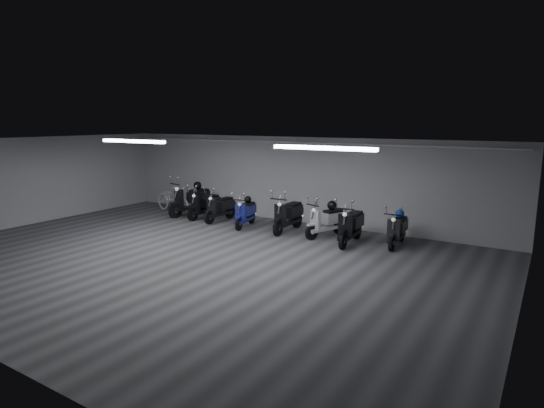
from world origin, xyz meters
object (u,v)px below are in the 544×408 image
Objects in this scene: scooter_9 at (397,225)px; scooter_1 at (205,201)px; helmet_3 at (400,214)px; scooter_5 at (288,210)px; scooter_4 at (245,209)px; scooter_6 at (326,216)px; scooter_7 at (351,220)px; bicycle at (173,195)px; helmet_0 at (332,205)px; helmet_1 at (248,199)px; helmet_2 at (198,185)px; scooter_3 at (220,203)px; scooter_0 at (191,195)px.

scooter_1 is at bearing 177.41° from scooter_9.
scooter_5 is at bearing -173.37° from helmet_3.
helmet_3 is at bearing -6.19° from scooter_4.
scooter_6 is 0.96m from scooter_7.
scooter_4 is 0.83× the size of bicycle.
scooter_6 is at bearing -80.71° from bicycle.
helmet_3 is (6.63, 0.28, 0.23)m from scooter_1.
helmet_0 is (4.68, 0.15, 0.29)m from scooter_1.
helmet_2 is (-2.50, 0.46, 0.20)m from helmet_1.
scooter_7 is (4.79, -0.34, 0.06)m from scooter_3.
scooter_5 is 4.05m from helmet_2.
scooter_6 is 6.02× the size of helmet_0.
scooter_6 is at bearing 0.20° from scooter_5.
scooter_6 reaches higher than scooter_3.
helmet_0 is (3.97, 0.21, 0.30)m from scooter_3.
scooter_5 is 1.09× the size of scooter_6.
scooter_3 is 7.09× the size of helmet_3.
scooter_3 is 1.02× the size of scooter_9.
scooter_3 reaches higher than helmet_3.
scooter_4 is 2.70m from scooter_6.
helmet_2 is (-0.65, 0.38, 0.43)m from scooter_1.
scooter_5 is 3.30m from helmet_3.
scooter_1 is 1.93m from scooter_4.
bicycle reaches higher than scooter_3.
bicycle is 3.59m from helmet_1.
helmet_0 is at bearing 4.05° from scooter_3.
scooter_0 is 7.35m from helmet_3.
scooter_3 reaches higher than helmet_2.
helmet_3 is (2.03, 0.34, 0.23)m from scooter_6.
scooter_0 reaches higher than scooter_9.
scooter_0 is 1.03× the size of bicycle.
scooter_1 is 4.60m from scooter_6.
scooter_6 is at bearing -4.89° from helmet_2.
helmet_3 is (8.34, 0.06, 0.23)m from bicycle.
scooter_1 is at bearing 158.31° from scooter_4.
scooter_6 is at bearing -8.30° from scooter_4.
scooter_1 is 6.02× the size of helmet_0.
scooter_9 is 5.68× the size of helmet_2.
scooter_6 reaches higher than scooter_4.
scooter_4 is 5.74× the size of helmet_0.
scooter_6 is (1.24, 0.04, -0.05)m from scooter_5.
scooter_3 is at bearing -18.19° from helmet_2.
helmet_1 is 4.78m from helmet_3.
bicycle is at bearing 171.13° from scooter_7.
scooter_4 is 1.46m from scooter_5.
helmet_0 is (-1.96, 0.09, 0.31)m from scooter_9.
scooter_5 is at bearing 179.67° from scooter_9.
scooter_0 reaches higher than scooter_7.
scooter_7 reaches higher than helmet_0.
bicycle is 1.16m from helmet_2.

